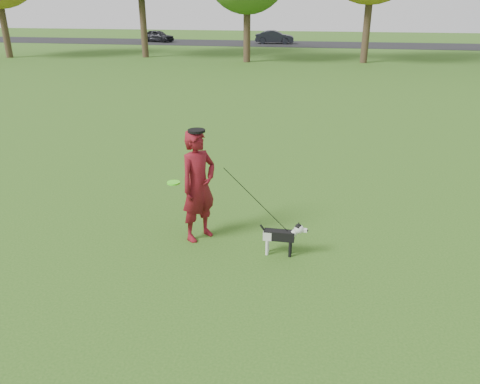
% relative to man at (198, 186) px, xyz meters
% --- Properties ---
extents(ground, '(120.00, 120.00, 0.00)m').
position_rel_man_xyz_m(ground, '(0.59, 0.30, -1.02)').
color(ground, '#285116').
rests_on(ground, ground).
extents(road, '(120.00, 7.00, 0.02)m').
position_rel_man_xyz_m(road, '(0.59, 40.30, -1.01)').
color(road, black).
rests_on(road, ground).
extents(man, '(0.82, 0.89, 2.03)m').
position_rel_man_xyz_m(man, '(0.00, 0.00, 0.00)').
color(man, '#5D0D0E').
rests_on(man, ground).
extents(dog, '(0.82, 0.16, 0.63)m').
position_rel_man_xyz_m(dog, '(1.56, -0.37, -0.64)').
color(dog, black).
rests_on(dog, ground).
extents(car_left, '(3.67, 2.35, 1.16)m').
position_rel_man_xyz_m(car_left, '(-15.01, 40.30, -0.42)').
color(car_left, black).
rests_on(car_left, road).
extents(car_mid, '(3.77, 1.45, 1.23)m').
position_rel_man_xyz_m(car_mid, '(-3.06, 40.30, -0.38)').
color(car_mid, black).
rests_on(car_mid, road).
extents(man_held_items, '(2.20, 0.52, 1.62)m').
position_rel_man_xyz_m(man_held_items, '(1.06, -0.22, -0.09)').
color(man_held_items, '#4FFA1F').
rests_on(man_held_items, ground).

